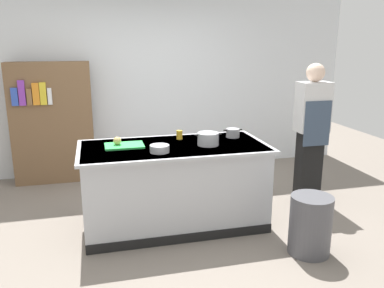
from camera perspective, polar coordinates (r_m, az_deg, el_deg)
ground_plane at (r=4.47m, az=-2.54°, el=-11.43°), size 10.00×10.00×0.00m
back_wall at (r=6.11m, az=-6.70°, el=10.16°), size 6.40×0.12×3.00m
counter_island at (r=4.29m, az=-2.61°, el=-5.84°), size 1.98×0.98×0.90m
cutting_board at (r=4.17m, az=-9.76°, el=-0.23°), size 0.40×0.28×0.02m
onion at (r=4.17m, az=-10.77°, el=0.46°), size 0.08×0.08×0.08m
stock_pot at (r=4.16m, az=2.34°, el=0.75°), size 0.29×0.23×0.13m
sauce_pan at (r=4.53m, az=5.92°, el=1.60°), size 0.22×0.15×0.10m
mixing_bowl at (r=3.90m, az=-4.71°, el=-0.68°), size 0.19×0.19×0.07m
juice_cup at (r=4.41m, az=-1.83°, el=1.33°), size 0.07×0.07×0.10m
trash_bin at (r=3.95m, az=16.73°, el=-11.14°), size 0.39×0.39×0.57m
person_chef at (r=5.02m, az=16.87°, el=1.91°), size 0.38×0.25×1.72m
bookshelf at (r=5.88m, az=-19.54°, el=2.87°), size 1.10×0.31×1.70m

